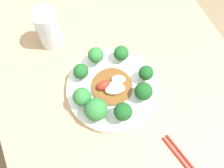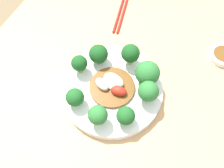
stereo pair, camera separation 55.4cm
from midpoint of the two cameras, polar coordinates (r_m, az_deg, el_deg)
ground_plane at (r=1.41m, az=6.20°, el=-21.93°), size 8.00×8.00×0.00m
table at (r=1.03m, az=8.43°, el=-20.81°), size 0.93×0.71×0.77m
plate at (r=0.64m, az=11.09°, el=-20.14°), size 0.25×0.25×0.02m
broccoli_north at (r=0.58m, az=4.19°, el=-24.41°), size 0.05×0.05×0.06m
broccoli_east at (r=0.60m, az=6.91°, el=-12.28°), size 0.04×0.04×0.06m
broccoli_southeast at (r=0.62m, az=13.46°, el=-11.24°), size 0.04×0.04×0.05m
broccoli_northeast at (r=0.59m, az=3.09°, el=-16.93°), size 0.04×0.04×0.05m
broccoli_west at (r=0.60m, az=15.68°, el=-27.65°), size 0.05×0.05×0.06m
broccoli_southwest at (r=0.62m, az=20.15°, el=-21.52°), size 0.05×0.05×0.06m
broccoli_south at (r=0.62m, az=20.25°, el=-16.52°), size 0.04×0.04×0.05m
broccoli_northwest at (r=0.58m, az=8.32°, el=-27.60°), size 0.06×0.06×0.07m
stirfry_center at (r=0.62m, az=11.59°, el=-20.13°), size 0.11×0.11×0.03m
drinking_glass at (r=0.62m, az=-6.58°, el=-4.29°), size 0.07×0.07×0.13m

